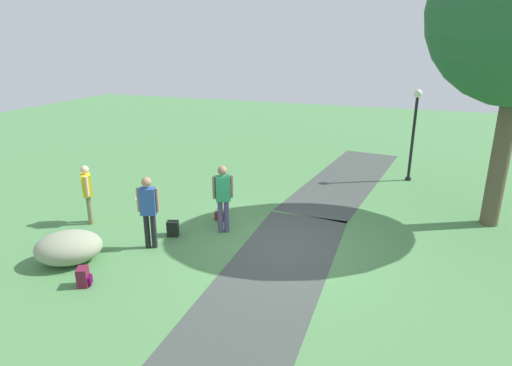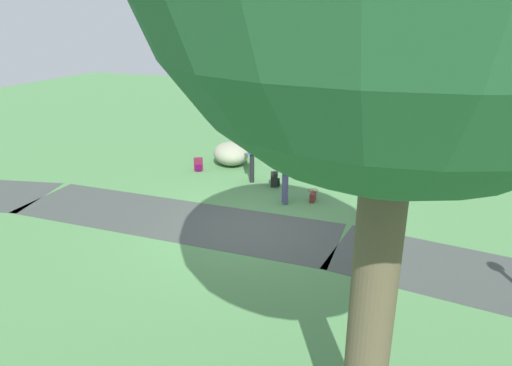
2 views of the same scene
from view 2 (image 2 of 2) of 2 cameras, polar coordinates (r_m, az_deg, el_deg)
ground_plane at (r=10.66m, az=-0.70°, el=-5.55°), size 48.00×48.00×0.00m
footpath_segment_mid at (r=11.31m, az=-10.29°, el=-4.31°), size 8.03×2.32×0.01m
lawn_boulder at (r=15.09m, az=-3.13°, el=3.67°), size 1.75×1.83×0.72m
woman_with_handbag at (r=11.68m, az=3.68°, el=2.24°), size 0.39×0.46×1.78m
man_near_boulder at (r=13.28m, az=-0.51°, el=4.44°), size 0.35×0.49×1.77m
passerby_on_path at (r=15.27m, az=5.26°, el=6.05°), size 0.43×0.42×1.62m
handbag_on_grass at (r=12.18m, az=7.07°, el=-1.63°), size 0.28×0.32×0.31m
backpack_by_boulder at (r=14.59m, az=-7.15°, el=2.28°), size 0.34×0.34×0.40m
spare_backpack_on_lawn at (r=13.15m, az=2.32°, el=0.42°), size 0.32×0.33×0.40m
frisbee_on_grass at (r=14.98m, az=12.39°, el=1.69°), size 0.27×0.27×0.02m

